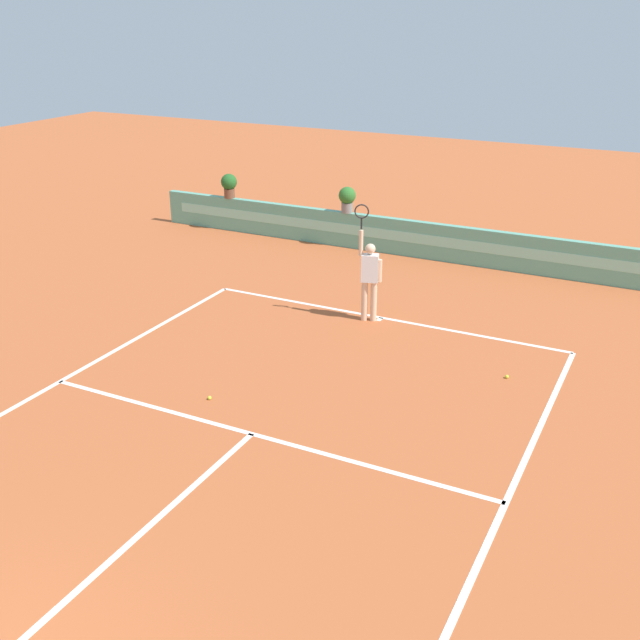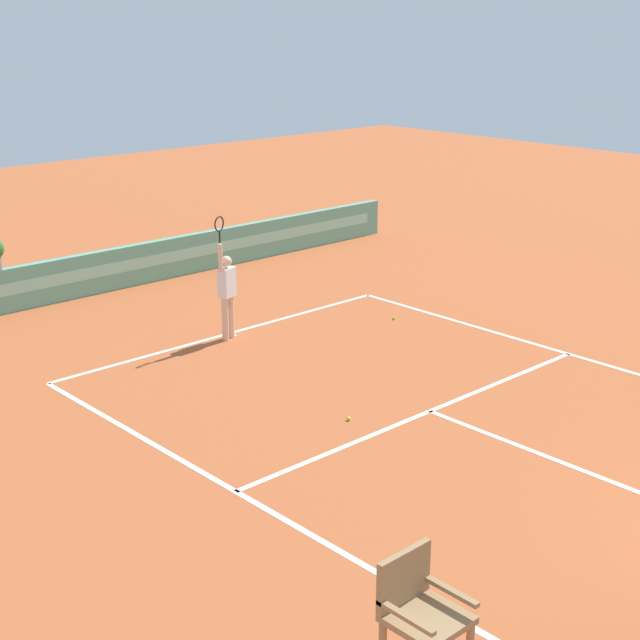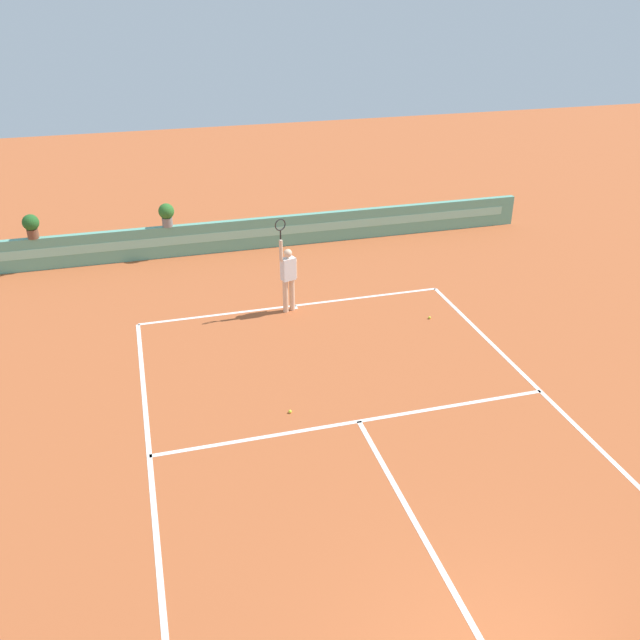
% 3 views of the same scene
% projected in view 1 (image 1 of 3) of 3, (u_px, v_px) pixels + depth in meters
% --- Properties ---
extents(ground_plane, '(60.00, 60.00, 0.00)m').
position_uv_depth(ground_plane, '(238.00, 446.00, 11.89)').
color(ground_plane, '#B2562D').
extents(court_lines, '(8.32, 11.94, 0.01)m').
position_uv_depth(court_lines, '(262.00, 425.00, 12.48)').
color(court_lines, white).
rests_on(court_lines, ground).
extents(back_wall_barrier, '(18.00, 0.21, 1.00)m').
position_uv_depth(back_wall_barrier, '(446.00, 243.00, 20.27)').
color(back_wall_barrier, '#60A88E').
rests_on(back_wall_barrier, ground).
extents(tennis_player, '(0.60, 0.32, 2.58)m').
position_uv_depth(tennis_player, '(369.00, 275.00, 16.23)').
color(tennis_player, beige).
rests_on(tennis_player, ground).
extents(tennis_ball_near_baseline, '(0.07, 0.07, 0.07)m').
position_uv_depth(tennis_ball_near_baseline, '(507.00, 377.00, 14.02)').
color(tennis_ball_near_baseline, '#CCE033').
rests_on(tennis_ball_near_baseline, ground).
extents(tennis_ball_mid_court, '(0.07, 0.07, 0.07)m').
position_uv_depth(tennis_ball_mid_court, '(210.00, 398.00, 13.27)').
color(tennis_ball_mid_court, '#CCE033').
rests_on(tennis_ball_mid_court, ground).
extents(potted_plant_left, '(0.48, 0.48, 0.72)m').
position_uv_depth(potted_plant_left, '(347.00, 198.00, 21.13)').
color(potted_plant_left, gray).
rests_on(potted_plant_left, back_wall_barrier).
extents(potted_plant_far_left, '(0.48, 0.48, 0.72)m').
position_uv_depth(potted_plant_far_left, '(229.00, 184.00, 22.74)').
color(potted_plant_far_left, brown).
rests_on(potted_plant_far_left, back_wall_barrier).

